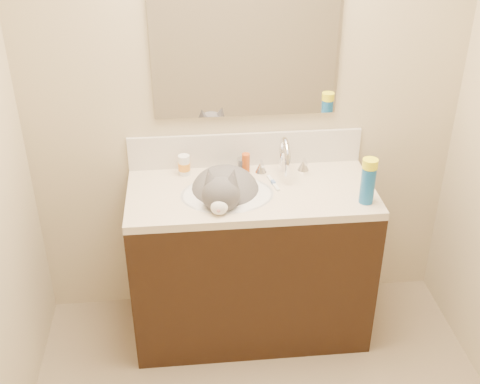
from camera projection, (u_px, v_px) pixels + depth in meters
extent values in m
cube|color=#C4B392|center=(246.00, 93.00, 2.95)|extent=(2.20, 0.04, 2.50)
cube|color=black|center=(250.00, 264.00, 3.14)|extent=(1.20, 0.55, 0.82)
cube|color=beige|center=(251.00, 193.00, 2.92)|extent=(1.20, 0.55, 0.04)
ellipsoid|color=white|center=(227.00, 207.00, 2.91)|extent=(0.45, 0.36, 0.14)
cylinder|color=silver|center=(282.00, 161.00, 3.05)|extent=(0.04, 0.04, 0.11)
torus|color=silver|center=(285.00, 157.00, 2.97)|extent=(0.03, 0.20, 0.20)
cylinder|color=silver|center=(287.00, 170.00, 2.92)|extent=(0.03, 0.03, 0.06)
cone|color=silver|center=(261.00, 167.00, 3.06)|extent=(0.06, 0.06, 0.06)
cone|color=silver|center=(303.00, 165.00, 3.08)|extent=(0.06, 0.06, 0.06)
ellipsoid|color=#4C4A4C|center=(225.00, 193.00, 2.94)|extent=(0.40, 0.44, 0.25)
ellipsoid|color=#4C4A4C|center=(221.00, 195.00, 2.75)|extent=(0.21, 0.19, 0.17)
ellipsoid|color=#4C4A4C|center=(223.00, 192.00, 2.83)|extent=(0.15, 0.15, 0.16)
cone|color=#4C4A4C|center=(210.00, 177.00, 2.73)|extent=(0.09, 0.10, 0.11)
cone|color=#4C4A4C|center=(233.00, 177.00, 2.72)|extent=(0.09, 0.10, 0.11)
ellipsoid|color=white|center=(219.00, 207.00, 2.70)|extent=(0.09, 0.08, 0.07)
ellipsoid|color=white|center=(222.00, 206.00, 2.83)|extent=(0.14, 0.10, 0.15)
sphere|color=tan|center=(219.00, 211.00, 2.67)|extent=(0.02, 0.02, 0.02)
cylinder|color=#4C4A4C|center=(257.00, 209.00, 2.96)|extent=(0.07, 0.26, 0.05)
cube|color=silver|center=(246.00, 149.00, 3.09)|extent=(1.20, 0.02, 0.18)
cube|color=white|center=(246.00, 35.00, 2.80)|extent=(0.90, 0.02, 0.80)
cylinder|color=white|center=(184.00, 165.00, 3.02)|extent=(0.06, 0.06, 0.11)
cylinder|color=orange|center=(184.00, 166.00, 3.03)|extent=(0.06, 0.06, 0.04)
cylinder|color=#B7B7BC|center=(242.00, 164.00, 3.07)|extent=(0.07, 0.07, 0.07)
cylinder|color=#BF4E16|center=(246.00, 163.00, 3.05)|extent=(0.05, 0.05, 0.10)
cube|color=white|center=(273.00, 183.00, 2.96)|extent=(0.04, 0.15, 0.01)
cube|color=#5F82C9|center=(273.00, 182.00, 2.96)|extent=(0.02, 0.03, 0.02)
cylinder|color=#175DA5|center=(368.00, 185.00, 2.77)|extent=(0.08, 0.08, 0.18)
cylinder|color=#FFFC1A|center=(370.00, 164.00, 2.71)|extent=(0.09, 0.09, 0.04)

